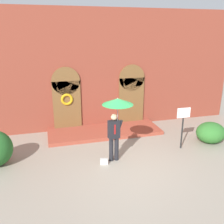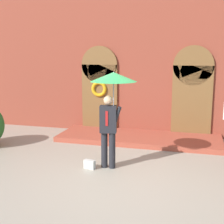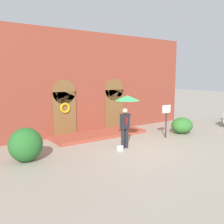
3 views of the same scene
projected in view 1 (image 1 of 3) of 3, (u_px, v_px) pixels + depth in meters
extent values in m
plane|color=gray|center=(125.00, 165.00, 8.93)|extent=(80.00, 80.00, 0.00)
cube|color=brown|center=(98.00, 70.00, 11.93)|extent=(14.00, 0.50, 5.60)
cube|color=brown|center=(67.00, 106.00, 11.75)|extent=(1.30, 0.08, 2.40)
cylinder|color=brown|center=(66.00, 81.00, 11.38)|extent=(1.30, 0.08, 1.30)
cube|color=brown|center=(131.00, 101.00, 12.56)|extent=(1.30, 0.08, 2.40)
cylinder|color=brown|center=(132.00, 78.00, 12.19)|extent=(1.30, 0.08, 1.30)
torus|color=#C69314|center=(67.00, 99.00, 11.58)|extent=(0.56, 0.12, 0.56)
cube|color=#98402E|center=(105.00, 132.00, 11.71)|extent=(5.20, 1.80, 0.16)
cylinder|color=black|center=(111.00, 149.00, 9.11)|extent=(0.16, 0.16, 0.90)
cylinder|color=black|center=(116.00, 149.00, 9.16)|extent=(0.16, 0.16, 0.90)
cube|color=black|center=(114.00, 129.00, 8.89)|extent=(0.44, 0.31, 0.66)
cube|color=#A51919|center=(115.00, 130.00, 8.76)|extent=(0.06, 0.02, 0.36)
sphere|color=tan|center=(114.00, 117.00, 8.75)|extent=(0.22, 0.22, 0.22)
cylinder|color=black|center=(120.00, 126.00, 8.92)|extent=(0.22, 0.09, 0.46)
cylinder|color=gray|center=(118.00, 118.00, 8.80)|extent=(0.02, 0.02, 0.98)
cone|color=#1E7538|center=(118.00, 101.00, 8.61)|extent=(1.10, 1.10, 0.22)
cone|color=white|center=(118.00, 101.00, 8.61)|extent=(0.61, 0.60, 0.20)
cube|color=#B7B7B2|center=(104.00, 161.00, 8.95)|extent=(0.30, 0.17, 0.22)
cylinder|color=black|center=(182.00, 133.00, 10.03)|extent=(0.06, 0.06, 1.30)
cube|color=white|center=(184.00, 113.00, 9.76)|extent=(0.56, 0.03, 0.40)
ellipsoid|color=#2D6B28|center=(211.00, 133.00, 10.63)|extent=(1.23, 1.14, 0.89)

